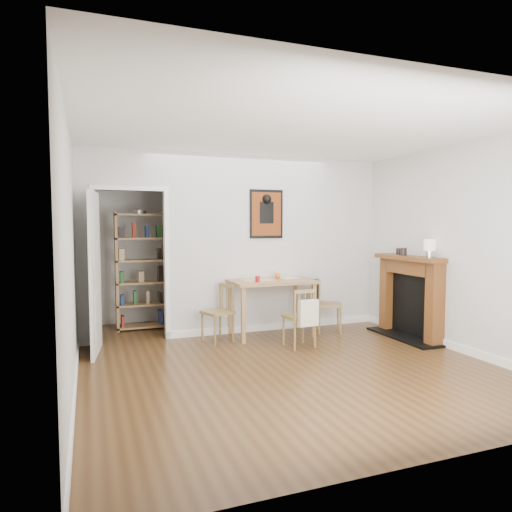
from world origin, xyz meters
name	(u,v)px	position (x,y,z in m)	size (l,w,h in m)	color
ground	(276,357)	(0.00, 0.00, 0.00)	(5.20, 5.20, 0.00)	#53361A
room_shell	(247,245)	(0.10, 1.34, 1.30)	(5.20, 5.20, 5.20)	silver
dining_table	(271,286)	(0.36, 1.04, 0.71)	(1.18, 0.75, 0.81)	#A2804B
chair_left	(218,313)	(-0.45, 0.98, 0.39)	(0.50, 0.50, 0.78)	olive
chair_right	(328,304)	(1.24, 0.96, 0.41)	(0.56, 0.52, 0.80)	olive
chair_front	(300,317)	(0.47, 0.34, 0.39)	(0.42, 0.46, 0.77)	olive
bookshelf	(141,272)	(-1.34, 2.13, 0.88)	(0.75, 0.30, 1.78)	#A2804B
fireplace	(410,294)	(2.16, 0.25, 0.62)	(0.45, 1.25, 1.16)	brown
red_glass	(258,279)	(0.09, 0.88, 0.85)	(0.06, 0.06, 0.08)	maroon
orange_fruit	(278,275)	(0.51, 1.15, 0.85)	(0.09, 0.09, 0.09)	#FF610D
placemat	(258,280)	(0.16, 1.06, 0.81)	(0.44, 0.33, 0.00)	beige
notebook	(289,278)	(0.67, 1.11, 0.81)	(0.27, 0.20, 0.01)	silver
mantel_lamp	(430,246)	(2.14, -0.13, 1.31)	(0.16, 0.16, 0.25)	silver
ceramic_jar_a	(403,252)	(2.08, 0.32, 1.21)	(0.09, 0.09, 0.11)	black
ceramic_jar_b	(399,251)	(2.15, 0.52, 1.21)	(0.07, 0.07, 0.09)	black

